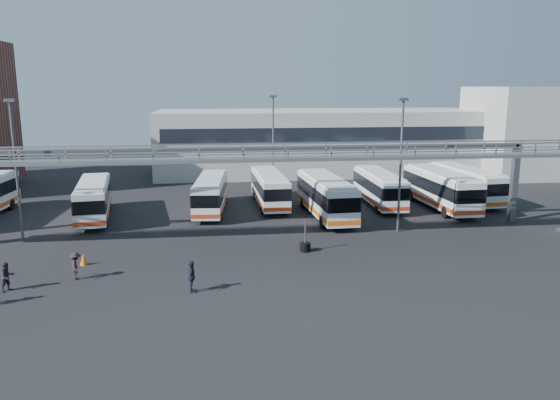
{
  "coord_description": "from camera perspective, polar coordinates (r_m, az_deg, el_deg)",
  "views": [
    {
      "loc": [
        -2.18,
        -32.43,
        11.03
      ],
      "look_at": [
        2.68,
        6.0,
        2.96
      ],
      "focal_mm": 35.0,
      "sensor_mm": 36.0,
      "label": 1
    }
  ],
  "objects": [
    {
      "name": "light_pole_back",
      "position": [
        55.03,
        -0.72,
        6.24
      ],
      "size": [
        0.7,
        0.35,
        10.21
      ],
      "color": "#4C4F54",
      "rests_on": "ground"
    },
    {
      "name": "bus_4",
      "position": [
        49.02,
        -7.25,
        0.74
      ],
      "size": [
        3.29,
        10.49,
        3.13
      ],
      "rotation": [
        0.0,
        0.0,
        -0.09
      ],
      "color": "silver",
      "rests_on": "ground"
    },
    {
      "name": "ground",
      "position": [
        34.32,
        -3.2,
        -7.0
      ],
      "size": [
        140.0,
        140.0,
        0.0
      ],
      "primitive_type": "plane",
      "color": "black",
      "rests_on": "ground"
    },
    {
      "name": "bus_9",
      "position": [
        56.17,
        18.81,
        1.71
      ],
      "size": [
        3.44,
        11.06,
        3.31
      ],
      "rotation": [
        0.0,
        0.0,
        0.09
      ],
      "color": "silver",
      "rests_on": "ground"
    },
    {
      "name": "bus_5",
      "position": [
        51.13,
        -1.1,
        1.31
      ],
      "size": [
        2.7,
        10.49,
        3.17
      ],
      "rotation": [
        0.0,
        0.0,
        0.03
      ],
      "color": "silver",
      "rests_on": "ground"
    },
    {
      "name": "bus_2",
      "position": [
        48.74,
        -18.92,
        0.18
      ],
      "size": [
        3.84,
        10.8,
        3.21
      ],
      "rotation": [
        0.0,
        0.0,
        0.13
      ],
      "color": "silver",
      "rests_on": "ground"
    },
    {
      "name": "bus_6",
      "position": [
        46.83,
        4.79,
        0.52
      ],
      "size": [
        3.18,
        11.55,
        3.48
      ],
      "rotation": [
        0.0,
        0.0,
        0.05
      ],
      "color": "silver",
      "rests_on": "ground"
    },
    {
      "name": "building_right",
      "position": [
        76.13,
        24.85,
        6.53
      ],
      "size": [
        14.0,
        12.0,
        11.0
      ],
      "primitive_type": "cube",
      "color": "#B2B2AD",
      "rests_on": "ground"
    },
    {
      "name": "tire_stack",
      "position": [
        37.35,
        2.64,
        -4.84
      ],
      "size": [
        0.76,
        0.76,
        2.16
      ],
      "color": "black",
      "rests_on": "ground"
    },
    {
      "name": "bus_7",
      "position": [
        52.22,
        10.32,
        1.35
      ],
      "size": [
        2.61,
        10.52,
        3.18
      ],
      "rotation": [
        0.0,
        0.0,
        -0.02
      ],
      "color": "silver",
      "rests_on": "ground"
    },
    {
      "name": "pedestrian_b",
      "position": [
        33.69,
        -26.6,
        -7.18
      ],
      "size": [
        0.99,
        1.0,
        1.62
      ],
      "primitive_type": "imported",
      "rotation": [
        0.0,
        0.0,
        0.83
      ],
      "color": "#28212E",
      "rests_on": "ground"
    },
    {
      "name": "gantry",
      "position": [
        38.76,
        -3.91,
        3.55
      ],
      "size": [
        51.4,
        5.15,
        7.1
      ],
      "color": "gray",
      "rests_on": "ground"
    },
    {
      "name": "pedestrian_c",
      "position": [
        34.04,
        -20.55,
        -6.48
      ],
      "size": [
        0.83,
        1.16,
        1.63
      ],
      "primitive_type": "imported",
      "rotation": [
        0.0,
        0.0,
        1.8
      ],
      "color": "black",
      "rests_on": "ground"
    },
    {
      "name": "warehouse",
      "position": [
        72.18,
        4.19,
        6.15
      ],
      "size": [
        42.0,
        14.0,
        8.0
      ],
      "primitive_type": "cube",
      "color": "#9E9E99",
      "rests_on": "ground"
    },
    {
      "name": "light_pole_left",
      "position": [
        43.05,
        -25.91,
        3.51
      ],
      "size": [
        0.7,
        0.35,
        10.21
      ],
      "color": "#4C4F54",
      "rests_on": "ground"
    },
    {
      "name": "pedestrian_d",
      "position": [
        30.35,
        -9.22,
        -7.92
      ],
      "size": [
        0.44,
        1.04,
        1.77
      ],
      "primitive_type": "imported",
      "rotation": [
        0.0,
        0.0,
        1.57
      ],
      "color": "#1C2432",
      "rests_on": "ground"
    },
    {
      "name": "cone_right",
      "position": [
        36.69,
        -19.84,
        -5.84
      ],
      "size": [
        0.61,
        0.61,
        0.75
      ],
      "primitive_type": "cone",
      "rotation": [
        0.0,
        0.0,
        -0.38
      ],
      "color": "orange",
      "rests_on": "ground"
    },
    {
      "name": "bus_8",
      "position": [
        52.08,
        16.42,
        1.22
      ],
      "size": [
        3.01,
        11.54,
        3.48
      ],
      "rotation": [
        0.0,
        0.0,
        0.03
      ],
      "color": "silver",
      "rests_on": "ground"
    },
    {
      "name": "light_pole_mid",
      "position": [
        42.23,
        12.51,
        4.28
      ],
      "size": [
        0.7,
        0.35,
        10.21
      ],
      "color": "#4C4F54",
      "rests_on": "ground"
    }
  ]
}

